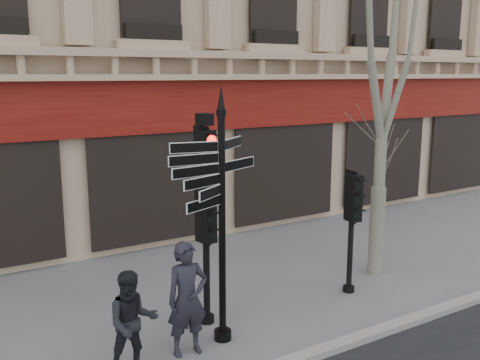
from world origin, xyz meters
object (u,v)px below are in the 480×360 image
Objects in this scene: traffic_signal_main at (206,194)px; pedestrian_b at (133,323)px; traffic_signal_secondary at (352,211)px; fingerpost at (222,174)px; pedestrian_a at (187,299)px; plane_tree at (387,27)px.

pedestrian_b is (-1.70, -0.87, -1.57)m from traffic_signal_main.
traffic_signal_secondary is 4.94m from pedestrian_b.
fingerpost is 2.03m from pedestrian_a.
traffic_signal_secondary reaches higher than pedestrian_b.
traffic_signal_main is at bearing -177.65° from plane_tree.
pedestrian_a is at bearing 176.61° from fingerpost.
traffic_signal_secondary is at bearing 11.20° from pedestrian_a.
pedestrian_a is 1.16× the size of pedestrian_b.
traffic_signal_main reaches higher than pedestrian_b.
traffic_signal_secondary is 3.84m from plane_tree.
pedestrian_b is (-0.94, -0.09, -0.13)m from pedestrian_a.
fingerpost is at bearing -104.47° from traffic_signal_main.
plane_tree is (1.22, 0.48, 3.61)m from traffic_signal_secondary.
traffic_signal_main is 1.81m from pedestrian_a.
traffic_signal_secondary reaches higher than pedestrian_a.
pedestrian_a is at bearing -169.30° from plane_tree.
plane_tree reaches higher than fingerpost.
fingerpost is 1.72× the size of traffic_signal_secondary.
traffic_signal_secondary is at bearing -14.04° from traffic_signal_main.
traffic_signal_main reaches higher than traffic_signal_secondary.
plane_tree is at bearing 32.73° from traffic_signal_secondary.
pedestrian_a is (-3.88, -0.49, -0.79)m from traffic_signal_secondary.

